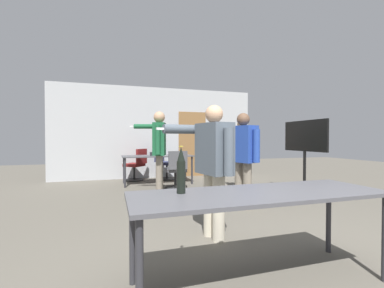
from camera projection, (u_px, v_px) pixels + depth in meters
name	position (u px, v px, depth m)	size (l,w,h in m)	color
back_wall	(159.00, 133.00, 7.94)	(6.19, 0.12, 2.77)	#B2B5B7
conference_table_near	(260.00, 200.00, 2.11)	(2.13, 0.70, 0.75)	#4C4C51
conference_table_far	(158.00, 158.00, 6.79)	(1.83, 0.76, 0.75)	#4C4C51
tv_screen	(305.00, 148.00, 5.42)	(0.44, 1.23, 1.58)	black
person_left_plaid	(159.00, 145.00, 5.32)	(0.75, 0.77, 1.76)	slate
person_far_watching	(213.00, 159.00, 3.05)	(0.84, 0.69, 1.59)	beige
person_center_tall	(241.00, 148.00, 5.78)	(0.79, 0.64, 1.64)	slate
person_right_polo	(243.00, 152.00, 4.38)	(0.89, 0.66, 1.63)	slate
office_chair_far_right	(136.00, 166.00, 7.29)	(0.69, 0.68, 0.91)	black
office_chair_side_rolled	(165.00, 164.00, 7.55)	(0.69, 0.68, 0.93)	black
office_chair_mid_tucked	(176.00, 171.00, 6.05)	(0.52, 0.55, 0.91)	black
beer_bottle	(181.00, 171.00, 2.05)	(0.07, 0.07, 0.38)	black
drink_cup	(151.00, 154.00, 6.65)	(0.08, 0.08, 0.09)	#232328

